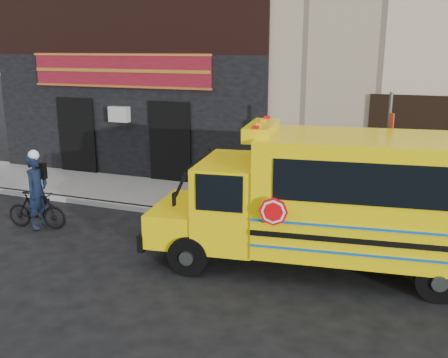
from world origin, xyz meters
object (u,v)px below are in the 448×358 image
at_px(school_bus, 340,198).
at_px(cyclist, 37,193).
at_px(bicycle, 37,210).
at_px(sign_pole, 386,164).

height_order(school_bus, cyclist, school_bus).
distance_m(bicycle, cyclist, 0.46).
bearing_deg(cyclist, school_bus, -91.37).
bearing_deg(school_bus, cyclist, -177.74).
relative_size(school_bus, sign_pole, 2.06).
bearing_deg(bicycle, sign_pole, -86.45).
relative_size(bicycle, cyclist, 0.84).
distance_m(sign_pole, bicycle, 8.39).
bearing_deg(sign_pole, school_bus, -114.68).
xyz_separation_m(school_bus, cyclist, (-7.23, -0.28, -0.59)).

